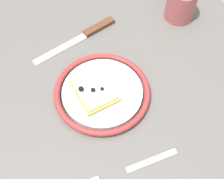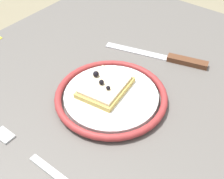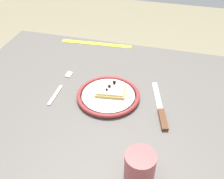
{
  "view_description": "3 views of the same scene",
  "coord_description": "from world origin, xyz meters",
  "px_view_note": "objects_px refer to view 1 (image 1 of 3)",
  "views": [
    {
      "loc": [
        -0.3,
        0.13,
        1.34
      ],
      "look_at": [
        0.03,
        0.0,
        0.79
      ],
      "focal_mm": 48.23,
      "sensor_mm": 36.0,
      "label": 1
    },
    {
      "loc": [
        -0.28,
        -0.23,
        1.16
      ],
      "look_at": [
        0.04,
        0.01,
        0.79
      ],
      "focal_mm": 46.84,
      "sensor_mm": 36.0,
      "label": 2
    },
    {
      "loc": [
        0.23,
        -0.66,
        1.36
      ],
      "look_at": [
        0.05,
        0.04,
        0.78
      ],
      "focal_mm": 42.57,
      "sensor_mm": 36.0,
      "label": 3
    }
  ],
  "objects_px": {
    "cup": "(181,4)",
    "pizza_slice_near": "(94,90)",
    "knife": "(89,33)",
    "dining_table": "(117,127)",
    "plate": "(102,92)",
    "fork": "(130,169)"
  },
  "relations": [
    {
      "from": "plate",
      "to": "fork",
      "type": "distance_m",
      "value": 0.18
    },
    {
      "from": "dining_table",
      "to": "plate",
      "type": "relative_size",
      "value": 4.7
    },
    {
      "from": "pizza_slice_near",
      "to": "knife",
      "type": "relative_size",
      "value": 0.47
    },
    {
      "from": "cup",
      "to": "pizza_slice_near",
      "type": "bearing_deg",
      "value": 117.2
    },
    {
      "from": "pizza_slice_near",
      "to": "knife",
      "type": "bearing_deg",
      "value": -15.54
    },
    {
      "from": "cup",
      "to": "knife",
      "type": "bearing_deg",
      "value": 83.41
    },
    {
      "from": "pizza_slice_near",
      "to": "plate",
      "type": "bearing_deg",
      "value": -103.77
    },
    {
      "from": "knife",
      "to": "cup",
      "type": "bearing_deg",
      "value": -96.59
    },
    {
      "from": "knife",
      "to": "cup",
      "type": "xyz_separation_m",
      "value": [
        -0.03,
        -0.25,
        0.04
      ]
    },
    {
      "from": "fork",
      "to": "cup",
      "type": "height_order",
      "value": "cup"
    },
    {
      "from": "dining_table",
      "to": "fork",
      "type": "xyz_separation_m",
      "value": [
        -0.14,
        0.03,
        0.11
      ]
    },
    {
      "from": "plate",
      "to": "fork",
      "type": "bearing_deg",
      "value": 176.31
    },
    {
      "from": "pizza_slice_near",
      "to": "fork",
      "type": "xyz_separation_m",
      "value": [
        -0.19,
        -0.01,
        -0.02
      ]
    },
    {
      "from": "knife",
      "to": "pizza_slice_near",
      "type": "bearing_deg",
      "value": 164.46
    },
    {
      "from": "plate",
      "to": "cup",
      "type": "distance_m",
      "value": 0.32
    },
    {
      "from": "dining_table",
      "to": "fork",
      "type": "height_order",
      "value": "fork"
    },
    {
      "from": "plate",
      "to": "pizza_slice_near",
      "type": "xyz_separation_m",
      "value": [
        0.0,
        0.02,
        0.01
      ]
    },
    {
      "from": "dining_table",
      "to": "cup",
      "type": "xyz_separation_m",
      "value": [
        0.2,
        -0.26,
        0.15
      ]
    },
    {
      "from": "knife",
      "to": "dining_table",
      "type": "bearing_deg",
      "value": 176.6
    },
    {
      "from": "plate",
      "to": "pizza_slice_near",
      "type": "relative_size",
      "value": 1.96
    },
    {
      "from": "pizza_slice_near",
      "to": "fork",
      "type": "distance_m",
      "value": 0.19
    },
    {
      "from": "plate",
      "to": "cup",
      "type": "xyz_separation_m",
      "value": [
        0.16,
        -0.28,
        0.03
      ]
    }
  ]
}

